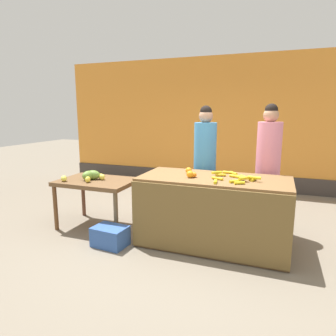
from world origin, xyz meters
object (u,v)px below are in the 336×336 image
at_px(produce_crate, 110,236).
at_px(produce_sack, 161,206).
at_px(vendor_woman_blue_shirt, 205,166).
at_px(vendor_woman_pink_shirt, 268,169).

bearing_deg(produce_crate, produce_sack, 76.07).
xyz_separation_m(vendor_woman_blue_shirt, produce_sack, (-0.69, -0.09, -0.70)).
height_order(vendor_woman_blue_shirt, vendor_woman_pink_shirt, vendor_woman_pink_shirt).
bearing_deg(produce_crate, vendor_woman_blue_shirt, 51.66).
height_order(vendor_woman_pink_shirt, produce_crate, vendor_woman_pink_shirt).
height_order(vendor_woman_blue_shirt, produce_sack, vendor_woman_blue_shirt).
bearing_deg(vendor_woman_blue_shirt, vendor_woman_pink_shirt, 0.20).
bearing_deg(produce_sack, produce_crate, -103.93).
relative_size(vendor_woman_pink_shirt, produce_sack, 4.10).
relative_size(vendor_woman_blue_shirt, produce_sack, 4.05).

